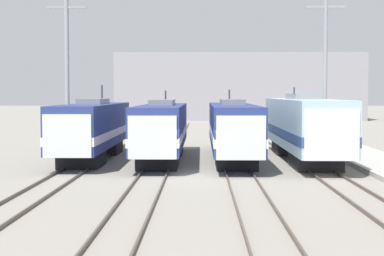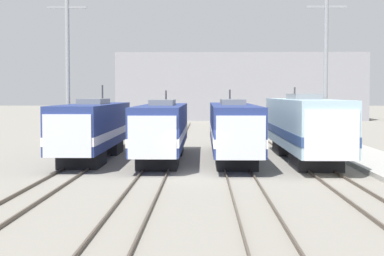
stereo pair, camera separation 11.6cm
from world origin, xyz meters
name	(u,v)px [view 1 (the left image)]	position (x,y,z in m)	size (l,w,h in m)	color
ground_plane	(196,176)	(0.00, 0.00, 0.00)	(400.00, 400.00, 0.00)	gray
rail_pair_far_left	(66,175)	(-6.94, 0.00, 0.07)	(1.51, 120.00, 0.15)	#4C4238
rail_pair_center_left	(153,175)	(-2.31, 0.00, 0.07)	(1.51, 120.00, 0.15)	#4C4238
rail_pair_center_right	(240,175)	(2.31, 0.00, 0.07)	(1.51, 120.00, 0.15)	#4C4238
rail_pair_far_right	(327,175)	(6.94, 0.00, 0.07)	(1.51, 120.00, 0.15)	#4C4238
locomotive_far_left	(92,129)	(-6.94, 8.19, 2.09)	(2.89, 16.95, 5.01)	black
locomotive_center_left	(162,129)	(-2.31, 7.69, 2.07)	(2.82, 17.44, 4.62)	black
locomotive_center_right	(232,129)	(2.31, 8.44, 2.08)	(2.83, 19.69, 4.69)	black
locomotive_far_right	(304,127)	(6.94, 7.73, 2.25)	(3.10, 18.81, 4.85)	#232326
catenary_tower_left	(67,67)	(-9.70, 13.61, 6.37)	(2.93, 0.32, 12.21)	gray
catenary_tower_right	(325,67)	(9.37, 13.61, 6.37)	(2.93, 0.32, 12.21)	gray
depot_building	(238,87)	(6.51, 75.31, 5.51)	(40.64, 12.96, 11.03)	gray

